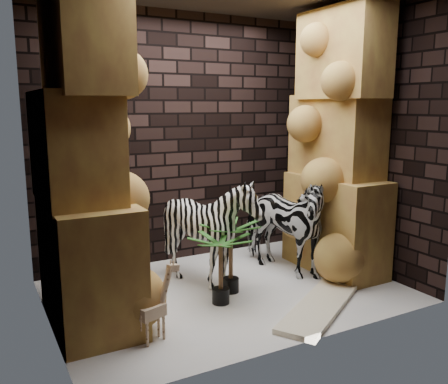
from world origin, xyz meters
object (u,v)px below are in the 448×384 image
palm_back (221,269)px  surfboard (323,303)px  zebra_left (210,236)px  giraffe_toy (152,304)px  zebra_right (281,216)px  palm_front (231,257)px

palm_back → surfboard: size_ratio=0.45×
palm_back → zebra_left: bearing=76.3°
zebra_left → surfboard: bearing=-31.9°
giraffe_toy → palm_back: 0.94m
zebra_right → palm_back: size_ratio=1.94×
zebra_left → surfboard: 1.33m
palm_back → surfboard: 1.04m
giraffe_toy → zebra_right: bearing=6.4°
giraffe_toy → palm_front: bearing=11.6°
zebra_right → palm_front: bearing=-177.0°
zebra_right → palm_front: (-0.78, -0.24, -0.30)m
zebra_right → palm_front: zebra_right is taller
giraffe_toy → zebra_left: bearing=24.1°
palm_front → surfboard: palm_front is taller
zebra_right → giraffe_toy: (-1.85, -0.85, -0.34)m
palm_front → surfboard: (0.61, -0.73, -0.35)m
palm_front → palm_back: size_ratio=1.09×
zebra_right → palm_back: bearing=-170.3°
palm_back → palm_front: bearing=42.0°
zebra_left → palm_front: size_ratio=1.60×
zebra_left → palm_front: zebra_left is taller
zebra_left → giraffe_toy: 1.31m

